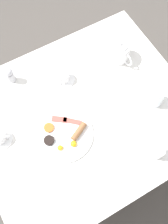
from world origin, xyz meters
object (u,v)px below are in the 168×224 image
object	(u,v)px
teapot_near	(119,51)
teacup_with_saucer_left	(62,77)
napkin_folded	(114,166)
fork_by_plate	(116,124)
water_glass_tall	(157,96)
knife_by_plate	(50,203)
spoon_for_tea	(67,53)
salt_grinder	(10,75)
breakfast_plate	(64,134)
creamer_jug	(157,151)

from	to	relation	value
teapot_near	teacup_with_saucer_left	world-z (taller)	teapot_near
napkin_folded	fork_by_plate	bearing A→B (deg)	-34.52
water_glass_tall	knife_by_plate	size ratio (longest dim) A/B	0.62
napkin_folded	spoon_for_tea	world-z (taller)	napkin_folded
salt_grinder	teapot_near	bearing A→B (deg)	-105.20
water_glass_tall	fork_by_plate	world-z (taller)	water_glass_tall
breakfast_plate	water_glass_tall	bearing A→B (deg)	-97.98
breakfast_plate	teapot_near	bearing A→B (deg)	-61.66
teapot_near	napkin_folded	distance (m)	0.66
teapot_near	spoon_for_tea	size ratio (longest dim) A/B	1.43
salt_grinder	knife_by_plate	bearing A→B (deg)	170.91
knife_by_plate	spoon_for_tea	world-z (taller)	same
napkin_folded	knife_by_plate	size ratio (longest dim) A/B	0.85
napkin_folded	knife_by_plate	distance (m)	0.35
teacup_with_saucer_left	knife_by_plate	distance (m)	0.67
creamer_jug	breakfast_plate	bearing A→B (deg)	48.55
breakfast_plate	creamer_jug	xyz separation A→B (m)	(-0.31, -0.36, 0.03)
creamer_jug	napkin_folded	size ratio (longest dim) A/B	0.51
teapot_near	teacup_with_saucer_left	bearing A→B (deg)	77.05
teacup_with_saucer_left	salt_grinder	bearing A→B (deg)	60.84
salt_grinder	fork_by_plate	world-z (taller)	salt_grinder
spoon_for_tea	napkin_folded	bearing A→B (deg)	170.69
teapot_near	salt_grinder	distance (m)	0.63
teacup_with_saucer_left	salt_grinder	world-z (taller)	salt_grinder
breakfast_plate	knife_by_plate	world-z (taller)	breakfast_plate
teacup_with_saucer_left	knife_by_plate	xyz separation A→B (m)	(-0.56, 0.36, -0.02)
salt_grinder	spoon_for_tea	xyz separation A→B (m)	(0.01, -0.36, -0.05)
knife_by_plate	creamer_jug	bearing A→B (deg)	-94.79
teacup_with_saucer_left	fork_by_plate	world-z (taller)	teacup_with_saucer_left
breakfast_plate	spoon_for_tea	distance (m)	0.52
teapot_near	knife_by_plate	size ratio (longest dim) A/B	1.02
water_glass_tall	knife_by_plate	distance (m)	0.76
teapot_near	water_glass_tall	distance (m)	0.35
fork_by_plate	spoon_for_tea	xyz separation A→B (m)	(0.53, 0.01, 0.00)
water_glass_tall	spoon_for_tea	size ratio (longest dim) A/B	0.87
teacup_with_saucer_left	napkin_folded	distance (m)	0.57
water_glass_tall	spoon_for_tea	distance (m)	0.59
napkin_folded	fork_by_plate	size ratio (longest dim) A/B	0.99
creamer_jug	salt_grinder	size ratio (longest dim) A/B	0.89
water_glass_tall	salt_grinder	size ratio (longest dim) A/B	1.27
breakfast_plate	salt_grinder	world-z (taller)	salt_grinder
teacup_with_saucer_left	napkin_folded	xyz separation A→B (m)	(-0.57, 0.01, -0.02)
fork_by_plate	knife_by_plate	size ratio (longest dim) A/B	0.85
water_glass_tall	spoon_for_tea	bearing A→B (deg)	26.94
teacup_with_saucer_left	salt_grinder	xyz separation A→B (m)	(0.14, 0.25, 0.03)
teapot_near	fork_by_plate	size ratio (longest dim) A/B	1.19
fork_by_plate	napkin_folded	bearing A→B (deg)	145.48
fork_by_plate	knife_by_plate	world-z (taller)	same
knife_by_plate	teapot_near	bearing A→B (deg)	-53.24
water_glass_tall	napkin_folded	world-z (taller)	water_glass_tall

